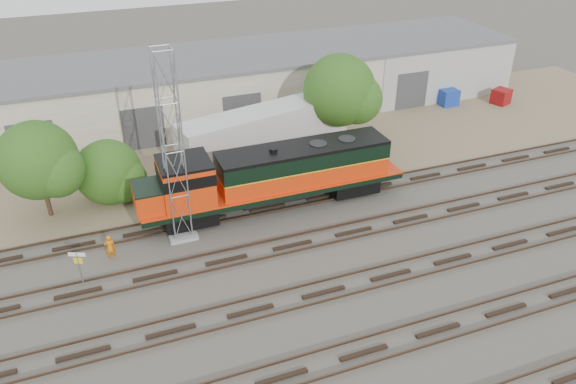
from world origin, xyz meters
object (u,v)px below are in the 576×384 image
object	(u,v)px
locomotive	(269,176)
signal_tower	(173,153)
worker	(110,247)
semi_trailer	(269,128)

from	to	relation	value
locomotive	signal_tower	world-z (taller)	signal_tower
signal_tower	worker	world-z (taller)	signal_tower
worker	signal_tower	bearing A→B (deg)	-171.53
locomotive	signal_tower	xyz separation A→B (m)	(-5.96, -1.05, 3.17)
semi_trailer	signal_tower	bearing A→B (deg)	-150.40
signal_tower	worker	xyz separation A→B (m)	(-4.22, -0.93, -4.75)
locomotive	signal_tower	size ratio (longest dim) A/B	1.51
signal_tower	worker	distance (m)	6.43
signal_tower	semi_trailer	world-z (taller)	signal_tower
locomotive	worker	size ratio (longest dim) A/B	10.79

